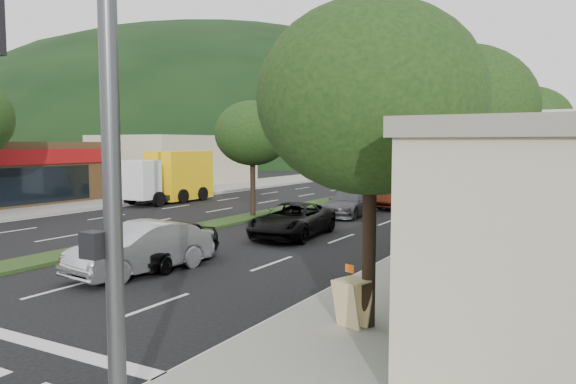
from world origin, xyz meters
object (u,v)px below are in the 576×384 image
Objects in this scene: tree_r_d at (529,122)px; sedan_silver at (141,248)px; car_queue_b at (349,203)px; box_truck at (171,178)px; tree_med_far at (407,131)px; tree_r_b at (462,108)px; streetlight_near at (106,97)px; traffic_signal at (28,91)px; car_queue_d at (292,220)px; tree_r_c at (502,125)px; streetlight_mid at (364,121)px; car_queue_c at (400,196)px; a_frame_sign at (353,299)px; tree_r_e at (545,130)px; tree_r_a at (371,98)px; tree_med_near at (253,133)px; motorhome at (494,172)px; car_queue_a at (170,243)px.

tree_r_d reaches higher than sedan_silver.
car_queue_b is 0.69× the size of box_truck.
tree_r_d is at bearing -49.40° from tree_med_far.
car_queue_b is (-7.80, 8.97, -4.34)m from tree_r_b.
streetlight_near reaches higher than sedan_silver.
traffic_signal is 1.38× the size of car_queue_d.
traffic_signal reaches higher than tree_r_c.
car_queue_d is at bearing 167.05° from tree_r_b.
streetlight_mid is (-11.79, 3.00, 0.40)m from tree_r_d.
car_queue_c is at bearing -73.32° from tree_med_far.
car_queue_b is 3.53× the size of a_frame_sign.
tree_med_far is at bearing 116.57° from tree_r_c.
a_frame_sign reaches higher than car_queue_d.
tree_r_c is (0.00, 8.00, -0.29)m from tree_r_b.
car_queue_d is (4.61, 5.65, -4.88)m from streetlight_near.
tree_r_e is at bearing 90.00° from tree_r_b.
car_queue_c is at bearing 137.84° from tree_r_c.
tree_med_near is at bearing 130.60° from tree_r_a.
tree_r_e reaches higher than car_queue_c.
sedan_silver is at bearing -98.40° from motorhome.
streetlight_near is (-11.79, 4.00, 0.76)m from tree_r_a.
box_truck is (-14.37, -4.14, 0.83)m from car_queue_c.
motorhome is at bearing 27.67° from streetlight_mid.
streetlight_near is 1.18× the size of motorhome.
tree_med_near is 10.07m from streetlight_near.
car_queue_a is (-8.00, 3.00, -4.13)m from tree_r_a.
tree_med_far is 19.29m from car_queue_c.
traffic_signal is at bearing -80.26° from car_queue_d.
tree_med_far reaches higher than sedan_silver.
tree_med_near is 0.60× the size of streetlight_near.
tree_med_far is 1.50× the size of car_queue_c.
tree_med_far reaches higher than traffic_signal.
tree_med_far is at bearing 97.27° from car_queue_b.
car_queue_a is 0.80× the size of car_queue_d.
a_frame_sign is at bearing -69.37° from car_queue_b.
car_queue_b is at bearing -105.58° from motorhome.
tree_med_far reaches higher than tree_r_e.
car_queue_d is 12.09m from a_frame_sign.
tree_r_e reaches higher than sedan_silver.
streetlight_mid is at bearing 132.22° from tree_r_c.
tree_r_c is 16.73m from a_frame_sign.
car_queue_b is at bearing 82.02° from car_queue_a.
traffic_signal is at bearing -78.78° from tree_med_far.
tree_r_d is 10.00m from tree_r_e.
tree_med_far is at bearing 101.22° from traffic_signal.
streetlight_mid reaches higher than tree_med_near.
car_queue_b is 1.03× the size of car_queue_c.
streetlight_near reaches higher than box_truck.
car_queue_b is at bearing -98.36° from car_queue_c.
tree_r_d is 1.76× the size of car_queue_a.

